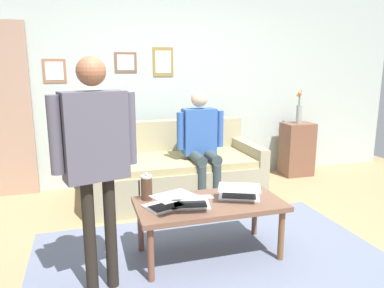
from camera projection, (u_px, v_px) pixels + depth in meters
The scene contains 13 objects.
ground_plane at pixel (222, 256), 3.01m from camera, with size 7.68×7.68×0.00m, color #9C8158.
area_rug at pixel (213, 260), 2.93m from camera, with size 2.85×1.84×0.01m, color slate.
back_wall at pixel (163, 81), 4.79m from camera, with size 7.04×0.11×2.70m.
couch at pixel (172, 173), 4.31m from camera, with size 2.02×0.95×0.88m.
coffee_table at pixel (209, 208), 2.94m from camera, with size 1.18×0.60×0.47m.
laptop_left at pixel (239, 193), 2.99m from camera, with size 0.43×0.43×0.12m.
laptop_center at pixel (191, 202), 2.80m from camera, with size 0.37×0.42×0.15m.
laptop_right at pixel (168, 203), 2.78m from camera, with size 0.39×0.43×0.13m.
french_press at pixel (147, 187), 2.96m from camera, with size 0.11×0.09×0.23m.
side_shelf at pixel (297, 149), 5.20m from camera, with size 0.42×0.32×0.75m.
flower_vase at pixel (299, 110), 5.09m from camera, with size 0.08×0.08×0.47m.
person_standing at pixel (95, 147), 2.35m from camera, with size 0.57×0.28×1.60m.
person_seated at pixel (201, 140), 4.09m from camera, with size 0.55×0.51×1.28m.
Camera 1 is at (1.03, 2.56, 1.54)m, focal length 34.02 mm.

